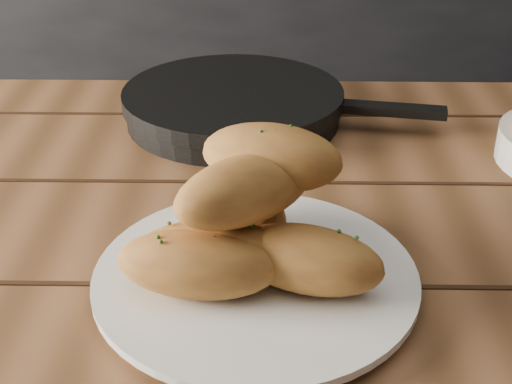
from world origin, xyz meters
name	(u,v)px	position (x,y,z in m)	size (l,w,h in m)	color
counter	(277,50)	(0.00, 1.70, 0.45)	(2.80, 0.60, 0.90)	black
table	(226,304)	(-0.07, 0.19, 0.65)	(1.45, 0.87, 0.75)	brown
plate	(256,279)	(-0.04, 0.08, 0.76)	(0.30, 0.30, 0.02)	white
bread_rolls	(247,224)	(-0.05, 0.08, 0.82)	(0.24, 0.19, 0.13)	#B37B31
skillet	(235,104)	(-0.07, 0.47, 0.77)	(0.44, 0.30, 0.05)	black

